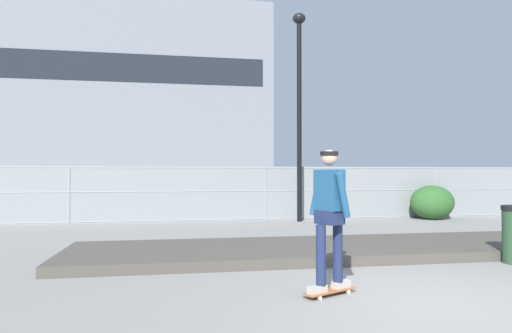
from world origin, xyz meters
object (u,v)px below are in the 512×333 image
shrub_left (432,202)px  skater (329,209)px  street_lamp (299,92)px  parked_car_near (171,193)px  skateboard (330,291)px  parked_car_mid (299,192)px

shrub_left → skater: bearing=-128.2°
skater → street_lamp: street_lamp is taller
skater → parked_car_near: skater is taller
skater → shrub_left: skater is taller
skateboard → street_lamp: bearing=77.0°
skateboard → skater: skater is taller
skateboard → shrub_left: 11.06m
parked_car_mid → street_lamp: bearing=-105.4°
parked_car_near → shrub_left: (9.10, -4.09, -0.24)m
parked_car_near → shrub_left: 9.98m
skateboard → skater: (0.00, 0.00, 1.07)m
parked_car_mid → shrub_left: size_ratio=2.93×
parked_car_mid → skateboard: bearing=-103.7°
skateboard → shrub_left: bearing=51.8°
skater → skateboard: bearing=-135.0°
parked_car_near → skateboard: bearing=-80.0°
parked_car_near → shrub_left: size_ratio=2.87×
street_lamp → skater: bearing=-103.0°
skater → parked_car_near: 12.98m
skater → street_lamp: (2.04, 8.81, 3.23)m
skateboard → parked_car_near: 13.00m
skateboard → parked_car_mid: size_ratio=0.18×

